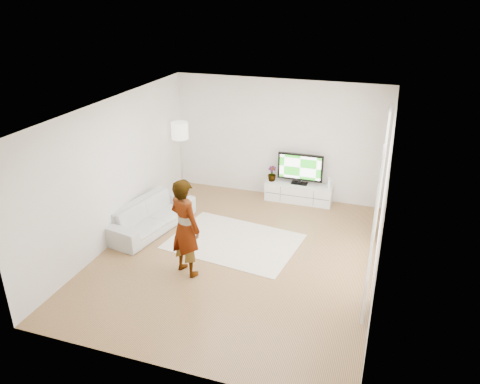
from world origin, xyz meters
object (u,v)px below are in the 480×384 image
(media_console, at_px, (299,193))
(television, at_px, (300,168))
(sofa, at_px, (151,216))
(player, at_px, (185,228))
(floor_lamp, at_px, (180,134))
(rug, at_px, (234,241))

(media_console, bearing_deg, television, 90.00)
(sofa, bearing_deg, player, -121.19)
(television, height_order, player, player)
(player, bearing_deg, floor_lamp, -39.00)
(player, relative_size, sofa, 0.85)
(media_console, bearing_deg, floor_lamp, -170.82)
(television, bearing_deg, floor_lamp, -170.26)
(floor_lamp, bearing_deg, rug, -43.27)
(television, relative_size, floor_lamp, 0.59)
(sofa, bearing_deg, rug, -78.04)
(media_console, distance_m, sofa, 3.51)
(media_console, xyz_separation_m, player, (-1.25, -3.58, 0.68))
(player, xyz_separation_m, sofa, (-1.38, 1.26, -0.59))
(media_console, distance_m, television, 0.62)
(television, height_order, rug, television)
(media_console, xyz_separation_m, rug, (-0.81, -2.30, -0.21))
(television, relative_size, player, 0.59)
(sofa, height_order, floor_lamp, floor_lamp)
(rug, bearing_deg, player, -108.66)
(television, bearing_deg, player, -109.05)
(rug, xyz_separation_m, floor_lamp, (-1.97, 1.85, 1.51))
(media_console, relative_size, player, 0.88)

